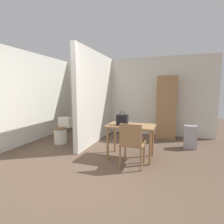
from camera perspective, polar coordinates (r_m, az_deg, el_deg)
name	(u,v)px	position (r m, az deg, el deg)	size (l,w,h in m)	color
ground_plane	(68,186)	(2.97, -14.28, -22.43)	(16.00, 16.00, 0.00)	brown
wall_back	(127,96)	(5.99, 4.81, 5.13)	(5.51, 0.12, 2.50)	silver
wall_left	(31,98)	(5.46, -24.89, 4.31)	(0.12, 4.60, 2.50)	silver
partition_wall	(96,98)	(4.99, -5.14, 4.73)	(0.12, 2.39, 2.50)	silver
dining_table	(131,130)	(3.76, 6.19, -5.71)	(1.00, 0.61, 0.72)	#997047
wooden_chair	(132,142)	(3.35, 6.53, -9.86)	(0.46, 0.46, 0.86)	#997047
toilet	(62,132)	(5.09, -16.14, -6.29)	(0.37, 0.52, 0.69)	silver
handbag	(122,120)	(3.71, 3.40, -2.53)	(0.22, 0.18, 0.29)	black
wooden_cabinet	(166,107)	(5.54, 17.36, 1.44)	(0.58, 0.46, 1.88)	#997047
space_heater	(190,137)	(4.83, 24.18, -7.49)	(0.30, 0.19, 0.58)	#9E9EA3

